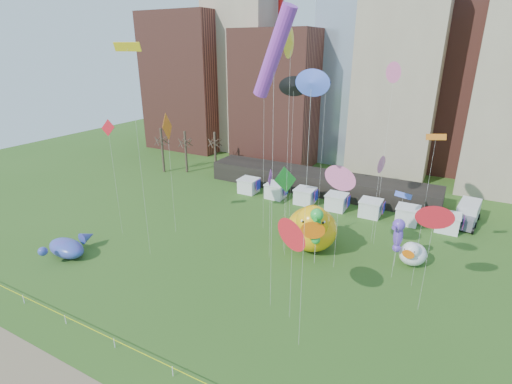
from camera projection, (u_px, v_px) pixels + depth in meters
The scene contains 30 objects.
ground at pixel (173, 376), 28.35m from camera, with size 160.00×160.00×0.00m, color #2E561B.
skyline at pixel (393, 54), 69.95m from camera, with size 101.00×23.00×68.00m.
pavilion at pixel (318, 182), 64.09m from camera, with size 38.00×6.00×3.20m, color black.
vendor_tents at pixel (336, 202), 57.10m from camera, with size 33.24×2.80×2.40m.
bare_trees at pixel (187, 151), 73.73m from camera, with size 8.44×6.44×8.50m.
caution_tape at pixel (172, 369), 28.11m from camera, with size 50.00×0.06×0.90m.
big_duck at pixel (312, 227), 45.14m from camera, with size 8.10×9.03×6.32m.
small_duck at pixel (412, 253), 42.43m from camera, with size 3.39×4.21×3.07m.
seahorse_green at pixel (316, 223), 41.39m from camera, with size 1.61×1.92×6.68m.
seahorse_purple at pixel (398, 233), 41.17m from camera, with size 1.71×1.91×5.70m.
whale_inflatable at pixel (68, 247), 44.45m from camera, with size 5.45×6.78×2.31m.
box_truck at pixel (468, 213), 52.48m from camera, with size 3.30×6.93×2.84m.
kite_0 at pixel (108, 131), 45.27m from camera, with size 2.04×0.20×14.87m.
kite_1 at pixel (394, 73), 40.22m from camera, with size 1.54×1.88×21.32m.
kite_2 at pixel (326, 86), 42.98m from camera, with size 1.76×2.38×19.22m.
kite_3 at pixel (264, 84), 44.98m from camera, with size 1.63×0.46×20.58m.
kite_4 at pixel (291, 42), 36.68m from camera, with size 0.95×3.03×24.67m.
kite_5 at pixel (311, 84), 24.08m from camera, with size 1.71×0.54×21.47m.
kite_6 at pixel (167, 128), 45.62m from camera, with size 1.32×3.14×15.54m.
kite_7 at pixel (270, 180), 40.84m from camera, with size 0.44×1.78×10.65m.
kite_8 at pixel (434, 217), 32.25m from camera, with size 2.09×0.69×10.41m.
kite_9 at pixel (380, 164), 44.19m from camera, with size 0.44×1.96×11.06m.
kite_10 at pixel (294, 87), 48.80m from camera, with size 2.49×1.14×19.30m.
kite_11 at pixel (285, 180), 42.65m from camera, with size 1.45×2.81×10.50m.
kite_12 at pixel (128, 49), 37.11m from camera, with size 2.81×1.09×23.17m.
kite_13 at pixel (403, 196), 37.26m from camera, with size 1.67×0.80×9.54m.
kite_14 at pixel (436, 140), 33.71m from camera, with size 1.69×1.05×15.63m.
kite_15 at pixel (274, 53), 28.24m from camera, with size 4.08×2.22×25.65m.
kite_16 at pixel (293, 234), 31.63m from camera, with size 2.40×1.63×9.61m.
kite_17 at pixel (341, 178), 38.66m from camera, with size 2.50×1.20×11.69m.
Camera 1 is at (15.75, -16.16, 22.74)m, focal length 27.00 mm.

